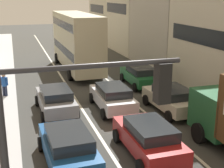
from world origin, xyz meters
TOP-DOWN VIEW (x-y plane):
  - lane_stripe_left at (-1.70, 20.00)m, footprint 0.16×60.00m
  - lane_stripe_right at (1.70, 20.00)m, footprint 0.16×60.00m
  - building_row_right at (9.90, 20.58)m, footprint 7.20×43.90m
  - traffic_light_pole at (-4.45, 0.54)m, footprint 3.58×0.38m
  - sedan_centre_lane_second at (-0.17, 6.28)m, footprint 2.07×4.31m
  - wagon_left_lane_second at (-3.58, 6.50)m, footprint 2.18×4.36m
  - hatchback_centre_lane_third at (0.04, 12.04)m, footprint 2.11×4.33m
  - sedan_left_lane_third at (-3.25, 12.57)m, footprint 2.15×4.35m
  - sedan_right_lane_behind_truck at (3.25, 10.70)m, footprint 2.16×4.35m
  - wagon_right_lane_far at (3.60, 16.34)m, footprint 2.14×4.34m
  - bus_mid_queue_primary at (0.03, 22.55)m, footprint 2.90×10.53m
  - pedestrian_near_kerb at (-6.12, 16.30)m, footprint 0.50×0.34m

SIDE VIEW (x-z plane):
  - lane_stripe_left at x=-1.70m, z-range 0.00..0.01m
  - lane_stripe_right at x=1.70m, z-range 0.00..0.01m
  - sedan_centre_lane_second at x=-0.17m, z-range 0.05..1.54m
  - wagon_left_lane_second at x=-3.58m, z-range 0.05..1.54m
  - hatchback_centre_lane_third at x=0.04m, z-range 0.05..1.54m
  - sedan_left_lane_third at x=-3.25m, z-range 0.05..1.54m
  - sedan_right_lane_behind_truck at x=3.25m, z-range 0.05..1.54m
  - wagon_right_lane_far at x=3.60m, z-range 0.05..1.54m
  - pedestrian_near_kerb at x=-6.12m, z-range 0.12..1.78m
  - bus_mid_queue_primary at x=0.03m, z-range 0.30..5.36m
  - traffic_light_pole at x=-4.45m, z-range 1.07..6.57m
  - building_row_right at x=9.90m, z-range -1.32..12.85m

